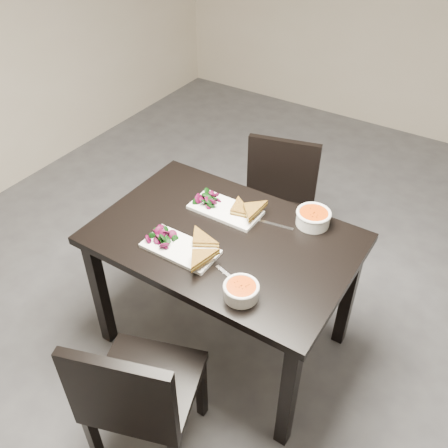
# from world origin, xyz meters

# --- Properties ---
(ground) EXTENTS (5.00, 5.00, 0.00)m
(ground) POSITION_xyz_m (0.00, 0.00, 0.00)
(ground) COLOR #47474C
(ground) RESTS_ON ground
(table) EXTENTS (1.20, 0.80, 0.75)m
(table) POSITION_xyz_m (-0.27, -0.42, 0.65)
(table) COLOR black
(table) RESTS_ON ground
(chair_near) EXTENTS (0.53, 0.53, 0.85)m
(chair_near) POSITION_xyz_m (-0.21, -1.16, 0.48)
(chair_near) COLOR black
(chair_near) RESTS_ON ground
(chair_far) EXTENTS (0.51, 0.51, 0.85)m
(chair_far) POSITION_xyz_m (-0.34, 0.25, 0.48)
(chair_far) COLOR black
(chair_far) RESTS_ON ground
(plate_near) EXTENTS (0.34, 0.17, 0.02)m
(plate_near) POSITION_xyz_m (-0.38, -0.61, 0.76)
(plate_near) COLOR white
(plate_near) RESTS_ON table
(sandwich_near) EXTENTS (0.21, 0.20, 0.06)m
(sandwich_near) POSITION_xyz_m (-0.32, -0.60, 0.79)
(sandwich_near) COLOR olive
(sandwich_near) RESTS_ON plate_near
(salad_near) EXTENTS (0.11, 0.10, 0.05)m
(salad_near) POSITION_xyz_m (-0.48, -0.61, 0.79)
(salad_near) COLOR black
(salad_near) RESTS_ON plate_near
(soup_bowl_near) EXTENTS (0.15, 0.15, 0.07)m
(soup_bowl_near) POSITION_xyz_m (-0.01, -0.70, 0.79)
(soup_bowl_near) COLOR white
(soup_bowl_near) RESTS_ON table
(cutlery_near) EXTENTS (0.18, 0.07, 0.00)m
(cutlery_near) POSITION_xyz_m (-0.10, -0.64, 0.75)
(cutlery_near) COLOR silver
(cutlery_near) RESTS_ON table
(plate_far) EXTENTS (0.35, 0.17, 0.02)m
(plate_far) POSITION_xyz_m (-0.37, -0.26, 0.76)
(plate_far) COLOR white
(plate_far) RESTS_ON table
(sandwich_far) EXTENTS (0.20, 0.17, 0.06)m
(sandwich_far) POSITION_xyz_m (-0.30, -0.28, 0.80)
(sandwich_far) COLOR olive
(sandwich_far) RESTS_ON plate_far
(salad_far) EXTENTS (0.11, 0.10, 0.05)m
(salad_far) POSITION_xyz_m (-0.47, -0.26, 0.79)
(salad_far) COLOR black
(salad_far) RESTS_ON plate_far
(soup_bowl_far) EXTENTS (0.17, 0.17, 0.07)m
(soup_bowl_far) POSITION_xyz_m (0.04, -0.12, 0.79)
(soup_bowl_far) COLOR white
(soup_bowl_far) RESTS_ON table
(cutlery_far) EXTENTS (0.18, 0.04, 0.00)m
(cutlery_far) POSITION_xyz_m (-0.11, -0.23, 0.75)
(cutlery_far) COLOR silver
(cutlery_far) RESTS_ON table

